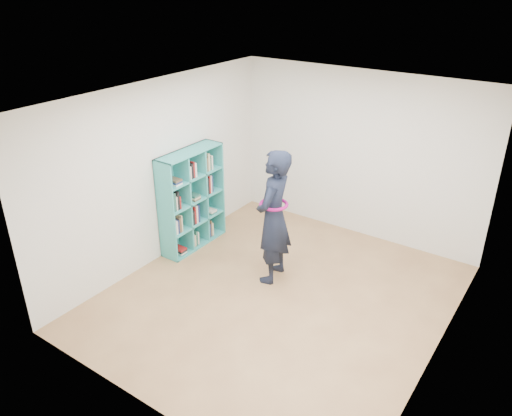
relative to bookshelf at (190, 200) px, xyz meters
The scene contains 9 objects.
floor 2.04m from the bookshelf, 12.98° to the right, with size 4.50×4.50×0.00m, color olive.
ceiling 2.65m from the bookshelf, 12.98° to the right, with size 4.50×4.50×0.00m, color white.
wall_left 0.72m from the bookshelf, 109.41° to the right, with size 0.02×4.50×2.60m, color silver.
wall_right 3.91m from the bookshelf, ahead, with size 0.02×4.50×2.60m, color silver.
wall_back 2.66m from the bookshelf, 44.59° to the left, with size 4.00×0.02×2.60m, color silver.
wall_front 3.30m from the bookshelf, 55.35° to the right, with size 4.00×0.02×2.60m, color silver.
bookshelf is the anchor object (origin of this frame).
person 1.54m from the bookshelf, ahead, with size 0.56×0.75×1.86m.
smartphone 1.41m from the bookshelf, ahead, with size 0.05×0.10×0.14m.
Camera 1 is at (2.82, -4.60, 3.88)m, focal length 35.00 mm.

